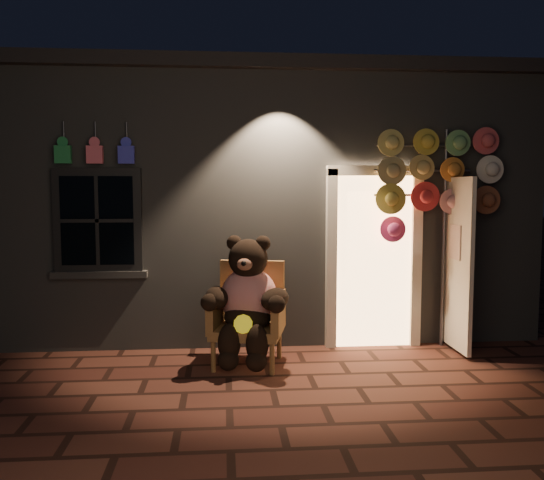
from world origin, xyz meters
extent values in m
plane|color=#592E22|center=(0.00, 0.00, 0.00)|extent=(60.00, 60.00, 0.00)
cube|color=slate|center=(0.00, 4.00, 1.65)|extent=(7.00, 5.00, 3.30)
cube|color=black|center=(0.00, 4.00, 3.38)|extent=(7.30, 5.30, 0.16)
cube|color=black|center=(-1.90, 1.46, 1.55)|extent=(1.00, 0.10, 1.20)
cube|color=black|center=(-1.90, 1.43, 1.55)|extent=(0.82, 0.06, 1.02)
cube|color=slate|center=(-1.90, 1.46, 0.92)|extent=(1.10, 0.14, 0.08)
cube|color=#FFBB72|center=(1.35, 1.48, 1.05)|extent=(0.92, 0.10, 2.10)
cube|color=beige|center=(0.83, 1.44, 1.05)|extent=(0.12, 0.12, 2.20)
cube|color=beige|center=(1.87, 1.44, 1.05)|extent=(0.12, 0.12, 2.20)
cube|color=beige|center=(1.35, 1.44, 2.13)|extent=(1.16, 0.12, 0.12)
cube|color=beige|center=(2.25, 1.10, 1.05)|extent=(0.05, 0.80, 2.00)
cube|color=#248441|center=(-2.25, 1.38, 2.30)|extent=(0.18, 0.07, 0.20)
cylinder|color=#59595E|center=(-2.25, 1.44, 2.55)|extent=(0.02, 0.02, 0.25)
cube|color=#EC6171|center=(-1.90, 1.38, 2.30)|extent=(0.18, 0.07, 0.20)
cylinder|color=#59595E|center=(-1.90, 1.44, 2.55)|extent=(0.02, 0.02, 0.25)
cube|color=#373AC2|center=(-1.55, 1.38, 2.30)|extent=(0.18, 0.07, 0.20)
cylinder|color=#59595E|center=(-1.55, 1.44, 2.55)|extent=(0.02, 0.02, 0.25)
cube|color=#9E6D3D|center=(-0.21, 0.80, 0.38)|extent=(0.86, 0.82, 0.10)
cube|color=#9E6D3D|center=(-0.14, 1.11, 0.75)|extent=(0.73, 0.24, 0.73)
cube|color=#9E6D3D|center=(-0.54, 0.86, 0.59)|extent=(0.22, 0.63, 0.42)
cube|color=#9E6D3D|center=(0.12, 0.71, 0.59)|extent=(0.22, 0.63, 0.42)
cylinder|color=#9E6D3D|center=(-0.57, 0.59, 0.17)|extent=(0.05, 0.05, 0.33)
cylinder|color=#9E6D3D|center=(0.03, 0.45, 0.17)|extent=(0.05, 0.05, 0.33)
cylinder|color=#9E6D3D|center=(-0.45, 1.16, 0.17)|extent=(0.05, 0.05, 0.33)
cylinder|color=#9E6D3D|center=(0.16, 1.02, 0.17)|extent=(0.05, 0.05, 0.33)
ellipsoid|color=red|center=(-0.19, 0.84, 0.74)|extent=(0.72, 0.63, 0.66)
ellipsoid|color=black|center=(-0.20, 0.77, 0.55)|extent=(0.60, 0.54, 0.31)
sphere|color=black|center=(-0.20, 0.80, 1.17)|extent=(0.51, 0.51, 0.42)
sphere|color=black|center=(-0.34, 0.86, 1.34)|extent=(0.17, 0.17, 0.17)
sphere|color=black|center=(-0.04, 0.79, 1.34)|extent=(0.17, 0.17, 0.17)
ellipsoid|color=#965E44|center=(-0.24, 0.61, 1.13)|extent=(0.19, 0.15, 0.13)
ellipsoid|color=black|center=(-0.54, 0.71, 0.77)|extent=(0.29, 0.46, 0.24)
ellipsoid|color=black|center=(0.07, 0.57, 0.77)|extent=(0.43, 0.49, 0.24)
ellipsoid|color=black|center=(-0.41, 0.53, 0.33)|extent=(0.24, 0.24, 0.41)
ellipsoid|color=black|center=(-0.12, 0.47, 0.33)|extent=(0.24, 0.24, 0.41)
sphere|color=black|center=(-0.42, 0.48, 0.16)|extent=(0.22, 0.22, 0.22)
sphere|color=black|center=(-0.13, 0.41, 0.16)|extent=(0.22, 0.22, 0.22)
cylinder|color=yellow|center=(-0.26, 0.50, 0.53)|extent=(0.22, 0.13, 0.20)
cylinder|color=#59595E|center=(2.19, 1.38, 1.31)|extent=(0.04, 0.04, 2.62)
cylinder|color=#59595E|center=(1.90, 1.36, 2.42)|extent=(1.16, 0.03, 0.03)
cylinder|color=#59595E|center=(1.90, 1.36, 2.13)|extent=(1.16, 0.03, 0.03)
cylinder|color=#59595E|center=(1.90, 1.36, 1.84)|extent=(1.16, 0.03, 0.03)
cylinder|color=tan|center=(1.50, 1.30, 2.47)|extent=(0.33, 0.11, 0.33)
cylinder|color=gold|center=(1.89, 1.27, 2.47)|extent=(0.33, 0.11, 0.33)
cylinder|color=#6AAA64|center=(2.28, 1.24, 2.47)|extent=(0.33, 0.11, 0.33)
cylinder|color=#F0575B|center=(2.66, 1.30, 2.47)|extent=(0.33, 0.11, 0.33)
cylinder|color=tan|center=(1.50, 1.27, 2.13)|extent=(0.33, 0.11, 0.33)
cylinder|color=tan|center=(1.89, 1.24, 2.13)|extent=(0.33, 0.11, 0.33)
cylinder|color=orange|center=(2.28, 1.30, 2.13)|extent=(0.33, 0.11, 0.33)
cylinder|color=white|center=(2.66, 1.27, 2.13)|extent=(0.33, 0.11, 0.33)
cylinder|color=gold|center=(1.50, 1.24, 1.79)|extent=(0.33, 0.11, 0.33)
cylinder|color=#B3292F|center=(1.89, 1.30, 1.79)|extent=(0.33, 0.11, 0.33)
cylinder|color=#D9928D|center=(2.28, 1.27, 1.79)|extent=(0.33, 0.11, 0.33)
cylinder|color=brown|center=(2.66, 1.24, 1.79)|extent=(0.33, 0.11, 0.33)
cylinder|color=#D64082|center=(1.50, 1.30, 1.45)|extent=(0.33, 0.11, 0.33)
camera|label=1|loc=(-0.46, -5.32, 1.93)|focal=38.00mm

